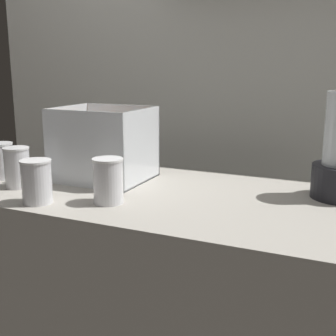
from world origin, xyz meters
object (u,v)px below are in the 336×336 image
carrot_display_bin (104,157)px  juice_cup_pomegranate_far_left (1,163)px  juice_cup_mango_left (17,169)px  juice_cup_mango_middle (37,184)px  juice_cup_beet_right (108,183)px

carrot_display_bin → juice_cup_pomegranate_far_left: (-0.33, -0.14, -0.02)m
juice_cup_pomegranate_far_left → juice_cup_mango_left: 0.15m
carrot_display_bin → juice_cup_mango_middle: 0.32m
juice_cup_mango_left → juice_cup_beet_right: (0.36, -0.02, -0.00)m
juice_cup_mango_left → juice_cup_pomegranate_far_left: bearing=153.1°
juice_cup_pomegranate_far_left → juice_cup_beet_right: juice_cup_beet_right is taller
juice_cup_pomegranate_far_left → juice_cup_beet_right: bearing=-10.8°
carrot_display_bin → juice_cup_mango_middle: size_ratio=2.40×
juice_cup_mango_left → juice_cup_beet_right: same height
carrot_display_bin → juice_cup_pomegranate_far_left: size_ratio=2.42×
juice_cup_mango_left → juice_cup_mango_middle: juice_cup_mango_left is taller
juice_cup_mango_left → juice_cup_mango_middle: 0.20m
juice_cup_beet_right → juice_cup_mango_left: bearing=176.1°
juice_cup_mango_left → carrot_display_bin: bearing=47.0°
juice_cup_pomegranate_far_left → juice_cup_mango_middle: size_ratio=0.99×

